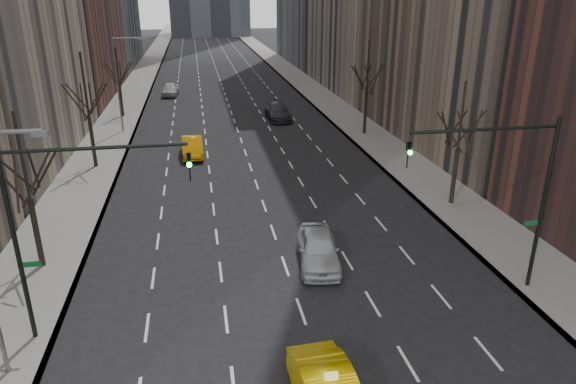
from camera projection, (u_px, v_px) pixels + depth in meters
sidewalk_left at (136, 88)px, 73.38m from camera, size 4.50×320.00×0.15m
sidewalk_right at (304, 83)px, 77.42m from camera, size 4.50×320.00×0.15m
tree_lw_b at (30, 199)px, 24.42m from camera, size 3.36×3.50×7.82m
tree_lw_c at (89, 117)px, 38.98m from camera, size 3.36×3.50×8.74m
tree_lw_d at (119, 85)px, 55.65m from camera, size 3.36×3.50×7.36m
tree_rw_b at (457, 150)px, 32.05m from camera, size 3.36×3.50×7.82m
tree_rw_c at (366, 93)px, 48.44m from camera, size 3.36×3.50×8.74m
traffic_mast_left at (59, 210)px, 18.75m from camera, size 6.69×0.39×8.00m
traffic_mast_right at (512, 180)px, 21.75m from camera, size 6.69×0.39×8.00m
streetlight_far at (120, 75)px, 48.68m from camera, size 2.83×0.22×9.00m
silver_sedan_ahead at (318, 249)px, 25.87m from camera, size 2.63×5.14×1.68m
far_taxi at (192, 147)px, 43.10m from camera, size 1.80×4.83×1.58m
far_suv_grey at (278, 111)px, 55.62m from camera, size 2.42×5.90×1.71m
far_car_white at (170, 89)px, 68.33m from camera, size 2.38×5.04×1.67m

